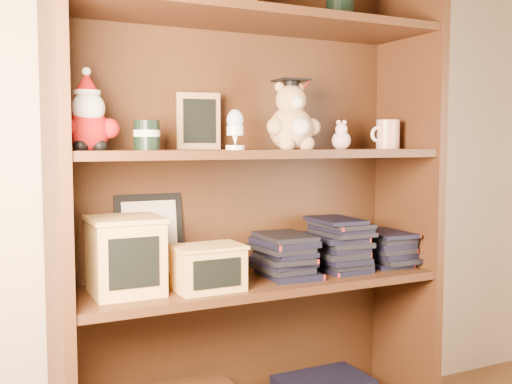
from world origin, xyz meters
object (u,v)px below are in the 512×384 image
Objects in this scene: grad_teddy_bear at (292,122)px; teacher_mug at (387,134)px; treats_box at (125,255)px; bookcase at (248,204)px.

grad_teddy_bear is 2.02× the size of teacher_mug.
treats_box is at bearing 179.37° from grad_teddy_bear.
bookcase is 7.45× the size of treats_box.
bookcase is at bearing 174.22° from teacher_mug.
teacher_mug is (0.38, 0.01, -0.04)m from grad_teddy_bear.
grad_teddy_bear reaches higher than teacher_mug.
grad_teddy_bear is 0.65m from treats_box.
treats_box is (-0.40, -0.05, -0.12)m from bookcase.
teacher_mug is 0.51× the size of treats_box.
teacher_mug is at bearing 1.03° from grad_teddy_bear.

